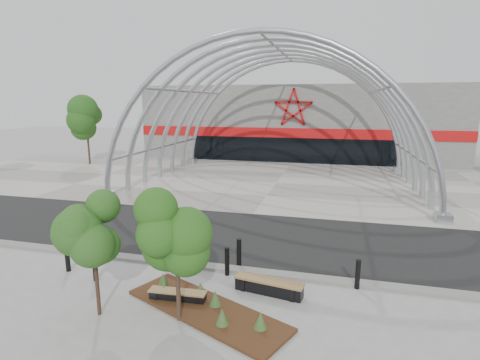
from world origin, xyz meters
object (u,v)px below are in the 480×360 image
street_tree_0 (93,232)px  bollard_2 (227,261)px  street_tree_1 (176,231)px  bench_0 (178,296)px  bench_1 (269,287)px

street_tree_0 → bollard_2: bearing=49.1°
street_tree_1 → bollard_2: bearing=80.1°
bench_0 → bollard_2: (0.99, 2.21, 0.34)m
bench_0 → bollard_2: 2.45m
street_tree_1 → bench_0: street_tree_1 is taller
bollard_2 → bench_1: bearing=-29.0°
street_tree_0 → bench_1: (4.70, 2.49, -2.36)m
street_tree_0 → bench_1: bearing=27.9°
bench_1 → street_tree_0: bearing=-152.1°
bench_0 → street_tree_1: bearing=-64.0°
street_tree_1 → bench_0: (-0.45, 0.92, -2.54)m
street_tree_0 → bench_0: 3.36m
street_tree_1 → bollard_2: 3.86m
bench_1 → bollard_2: bollard_2 is taller
street_tree_0 → bench_1: street_tree_0 is taller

